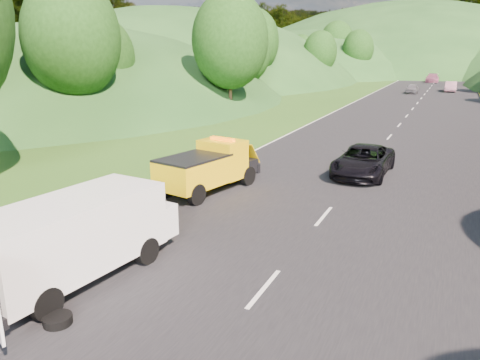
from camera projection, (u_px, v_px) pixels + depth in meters
The scene contains 15 objects.
ground at pixel (200, 242), 15.06m from camera, with size 320.00×320.00×0.00m, color #38661E.
road_surface at pixel (413, 109), 48.89m from camera, with size 14.00×200.00×0.02m, color black.
tree_line_left at pixel (280, 88), 75.23m from camera, with size 14.00×140.00×14.00m, color #245017, non-canonical shape.
hills_backdrop at pixel (457, 72), 130.44m from camera, with size 201.00×288.60×44.00m, color #2D5B23, non-canonical shape.
tow_truck at pixel (209, 167), 20.27m from camera, with size 2.89×5.46×2.23m.
white_van at pixel (77, 235), 12.33m from camera, with size 3.48×6.63×2.27m.
woman at pixel (136, 225), 16.55m from camera, with size 0.57×0.41×1.55m, color silver.
child at pixel (153, 224), 16.68m from camera, with size 0.48×0.37×0.98m, color tan.
worker at pixel (51, 296), 11.77m from camera, with size 1.04×0.60×1.61m, color black.
suitcase at pixel (117, 208), 17.30m from camera, with size 0.40×0.22×0.65m, color #5A5D45.
spare_tire at pixel (58, 325), 10.55m from camera, with size 0.65×0.65×0.20m, color black.
passing_suv at pixel (362, 175), 23.10m from camera, with size 2.39×5.18×1.44m, color black.
dist_car_a at pixel (412, 93), 66.24m from camera, with size 1.54×3.83×1.31m, color #545258.
dist_car_b at pixel (450, 92), 68.73m from camera, with size 1.55×4.45×1.47m, color #825665.
dist_car_c at pixel (432, 83), 88.24m from camera, with size 2.24×5.50×1.60m, color #8C4663.
Camera 1 is at (6.97, -12.17, 5.99)m, focal length 35.00 mm.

